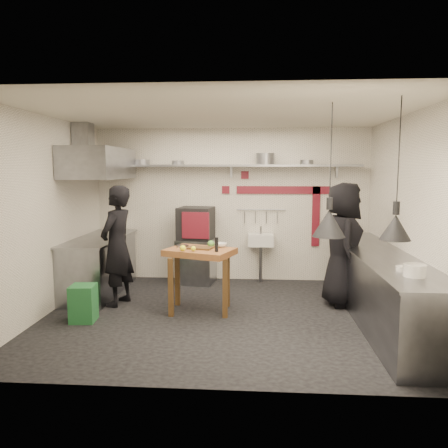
# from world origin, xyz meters

# --- Properties ---
(floor) EXTENTS (5.00, 5.00, 0.00)m
(floor) POSITION_xyz_m (0.00, 0.00, 0.00)
(floor) COLOR black
(floor) RESTS_ON ground
(ceiling) EXTENTS (5.00, 5.00, 0.00)m
(ceiling) POSITION_xyz_m (0.00, 0.00, 2.80)
(ceiling) COLOR silver
(ceiling) RESTS_ON floor
(wall_back) EXTENTS (5.00, 0.04, 2.80)m
(wall_back) POSITION_xyz_m (0.00, 2.10, 1.40)
(wall_back) COLOR silver
(wall_back) RESTS_ON floor
(wall_front) EXTENTS (5.00, 0.04, 2.80)m
(wall_front) POSITION_xyz_m (0.00, -2.10, 1.40)
(wall_front) COLOR silver
(wall_front) RESTS_ON floor
(wall_left) EXTENTS (0.04, 4.20, 2.80)m
(wall_left) POSITION_xyz_m (-2.50, 0.00, 1.40)
(wall_left) COLOR silver
(wall_left) RESTS_ON floor
(wall_right) EXTENTS (0.04, 4.20, 2.80)m
(wall_right) POSITION_xyz_m (2.50, 0.00, 1.40)
(wall_right) COLOR silver
(wall_right) RESTS_ON floor
(red_band_horiz) EXTENTS (1.70, 0.02, 0.14)m
(red_band_horiz) POSITION_xyz_m (0.95, 2.08, 1.68)
(red_band_horiz) COLOR maroon
(red_band_horiz) RESTS_ON wall_back
(red_band_vert) EXTENTS (0.14, 0.02, 1.10)m
(red_band_vert) POSITION_xyz_m (1.55, 2.08, 1.20)
(red_band_vert) COLOR maroon
(red_band_vert) RESTS_ON wall_back
(red_tile_a) EXTENTS (0.14, 0.02, 0.14)m
(red_tile_a) POSITION_xyz_m (0.25, 2.08, 1.95)
(red_tile_a) COLOR maroon
(red_tile_a) RESTS_ON wall_back
(red_tile_b) EXTENTS (0.14, 0.02, 0.14)m
(red_tile_b) POSITION_xyz_m (-0.10, 2.08, 1.68)
(red_tile_b) COLOR maroon
(red_tile_b) RESTS_ON wall_back
(back_shelf) EXTENTS (4.60, 0.34, 0.04)m
(back_shelf) POSITION_xyz_m (0.00, 1.92, 2.12)
(back_shelf) COLOR slate
(back_shelf) RESTS_ON wall_back
(shelf_bracket_left) EXTENTS (0.04, 0.06, 0.24)m
(shelf_bracket_left) POSITION_xyz_m (-1.90, 2.07, 2.02)
(shelf_bracket_left) COLOR slate
(shelf_bracket_left) RESTS_ON wall_back
(shelf_bracket_mid) EXTENTS (0.04, 0.06, 0.24)m
(shelf_bracket_mid) POSITION_xyz_m (0.00, 2.07, 2.02)
(shelf_bracket_mid) COLOR slate
(shelf_bracket_mid) RESTS_ON wall_back
(shelf_bracket_right) EXTENTS (0.04, 0.06, 0.24)m
(shelf_bracket_right) POSITION_xyz_m (1.90, 2.07, 2.02)
(shelf_bracket_right) COLOR slate
(shelf_bracket_right) RESTS_ON wall_back
(pan_far_left) EXTENTS (0.35, 0.35, 0.09)m
(pan_far_left) POSITION_xyz_m (-1.62, 1.92, 2.19)
(pan_far_left) COLOR slate
(pan_far_left) RESTS_ON back_shelf
(pan_mid_left) EXTENTS (0.24, 0.24, 0.07)m
(pan_mid_left) POSITION_xyz_m (-0.96, 1.92, 2.18)
(pan_mid_left) COLOR slate
(pan_mid_left) RESTS_ON back_shelf
(stock_pot) EXTENTS (0.34, 0.34, 0.20)m
(stock_pot) POSITION_xyz_m (0.61, 1.92, 2.24)
(stock_pot) COLOR slate
(stock_pot) RESTS_ON back_shelf
(pan_right) EXTENTS (0.30, 0.30, 0.08)m
(pan_right) POSITION_xyz_m (1.34, 1.92, 2.18)
(pan_right) COLOR slate
(pan_right) RESTS_ON back_shelf
(oven_stand) EXTENTS (0.71, 0.66, 0.80)m
(oven_stand) POSITION_xyz_m (-0.62, 1.78, 0.40)
(oven_stand) COLOR slate
(oven_stand) RESTS_ON floor
(combi_oven) EXTENTS (0.66, 0.63, 0.58)m
(combi_oven) POSITION_xyz_m (-0.62, 1.78, 1.09)
(combi_oven) COLOR black
(combi_oven) RESTS_ON oven_stand
(oven_door) EXTENTS (0.48, 0.09, 0.46)m
(oven_door) POSITION_xyz_m (-0.58, 1.48, 1.09)
(oven_door) COLOR maroon
(oven_door) RESTS_ON combi_oven
(oven_glass) EXTENTS (0.33, 0.06, 0.34)m
(oven_glass) POSITION_xyz_m (-0.62, 1.50, 1.09)
(oven_glass) COLOR black
(oven_glass) RESTS_ON oven_door
(hand_sink) EXTENTS (0.46, 0.34, 0.22)m
(hand_sink) POSITION_xyz_m (0.55, 1.92, 0.78)
(hand_sink) COLOR silver
(hand_sink) RESTS_ON wall_back
(sink_tap) EXTENTS (0.03, 0.03, 0.14)m
(sink_tap) POSITION_xyz_m (0.55, 1.92, 0.96)
(sink_tap) COLOR slate
(sink_tap) RESTS_ON hand_sink
(sink_drain) EXTENTS (0.06, 0.06, 0.66)m
(sink_drain) POSITION_xyz_m (0.55, 1.88, 0.34)
(sink_drain) COLOR slate
(sink_drain) RESTS_ON floor
(utensil_rail) EXTENTS (0.90, 0.02, 0.02)m
(utensil_rail) POSITION_xyz_m (0.55, 2.06, 1.32)
(utensil_rail) COLOR slate
(utensil_rail) RESTS_ON wall_back
(counter_right) EXTENTS (0.70, 3.80, 0.90)m
(counter_right) POSITION_xyz_m (2.15, 0.00, 0.45)
(counter_right) COLOR slate
(counter_right) RESTS_ON floor
(counter_right_top) EXTENTS (0.76, 3.90, 0.03)m
(counter_right_top) POSITION_xyz_m (2.15, 0.00, 0.92)
(counter_right_top) COLOR slate
(counter_right_top) RESTS_ON counter_right
(plate_stack) EXTENTS (0.26, 0.26, 0.13)m
(plate_stack) POSITION_xyz_m (2.12, -1.33, 1.00)
(plate_stack) COLOR silver
(plate_stack) RESTS_ON counter_right_top
(small_bowl_right) EXTENTS (0.19, 0.19, 0.05)m
(small_bowl_right) POSITION_xyz_m (2.10, -1.08, 0.96)
(small_bowl_right) COLOR silver
(small_bowl_right) RESTS_ON counter_right_top
(counter_left) EXTENTS (0.70, 1.90, 0.90)m
(counter_left) POSITION_xyz_m (-2.15, 1.05, 0.45)
(counter_left) COLOR slate
(counter_left) RESTS_ON floor
(counter_left_top) EXTENTS (0.76, 2.00, 0.03)m
(counter_left_top) POSITION_xyz_m (-2.15, 1.05, 0.92)
(counter_left_top) COLOR slate
(counter_left_top) RESTS_ON counter_left
(extractor_hood) EXTENTS (0.78, 1.60, 0.50)m
(extractor_hood) POSITION_xyz_m (-2.10, 1.05, 2.15)
(extractor_hood) COLOR slate
(extractor_hood) RESTS_ON ceiling
(hood_duct) EXTENTS (0.28, 0.28, 0.50)m
(hood_duct) POSITION_xyz_m (-2.35, 1.05, 2.55)
(hood_duct) COLOR slate
(hood_duct) RESTS_ON ceiling
(green_bin) EXTENTS (0.35, 0.35, 0.50)m
(green_bin) POSITION_xyz_m (-1.87, -0.37, 0.25)
(green_bin) COLOR #1F612E
(green_bin) RESTS_ON floor
(prep_table) EXTENTS (1.08, 0.92, 0.92)m
(prep_table) POSITION_xyz_m (-0.34, 0.18, 0.46)
(prep_table) COLOR #925C31
(prep_table) RESTS_ON floor
(cutting_board) EXTENTS (0.39, 0.31, 0.02)m
(cutting_board) POSITION_xyz_m (-0.34, 0.20, 0.93)
(cutting_board) COLOR #4E3419
(cutting_board) RESTS_ON prep_table
(pepper_mill) EXTENTS (0.06, 0.06, 0.20)m
(pepper_mill) POSITION_xyz_m (-0.09, -0.03, 1.02)
(pepper_mill) COLOR black
(pepper_mill) RESTS_ON prep_table
(lemon_a) EXTENTS (0.10, 0.10, 0.08)m
(lemon_a) POSITION_xyz_m (-0.56, 0.01, 0.96)
(lemon_a) COLOR yellow
(lemon_a) RESTS_ON prep_table
(lemon_b) EXTENTS (0.09, 0.09, 0.07)m
(lemon_b) POSITION_xyz_m (-0.41, -0.01, 0.96)
(lemon_b) COLOR yellow
(lemon_b) RESTS_ON prep_table
(veg_ball) EXTENTS (0.13, 0.13, 0.10)m
(veg_ball) POSITION_xyz_m (-0.20, 0.32, 0.97)
(veg_ball) COLOR #4D8B35
(veg_ball) RESTS_ON prep_table
(steel_tray) EXTENTS (0.19, 0.16, 0.03)m
(steel_tray) POSITION_xyz_m (-0.62, 0.32, 0.94)
(steel_tray) COLOR slate
(steel_tray) RESTS_ON prep_table
(bowl) EXTENTS (0.25, 0.25, 0.06)m
(bowl) POSITION_xyz_m (-0.06, 0.36, 0.95)
(bowl) COLOR silver
(bowl) RESTS_ON prep_table
(heat_lamp_near) EXTENTS (0.49, 0.49, 1.52)m
(heat_lamp_near) POSITION_xyz_m (1.30, -0.86, 2.04)
(heat_lamp_near) COLOR black
(heat_lamp_near) RESTS_ON ceiling
(heat_lamp_far) EXTENTS (0.37, 0.37, 1.49)m
(heat_lamp_far) POSITION_xyz_m (1.92, -1.26, 2.05)
(heat_lamp_far) COLOR black
(heat_lamp_far) RESTS_ON ceiling
(chef_left) EXTENTS (0.58, 0.75, 1.82)m
(chef_left) POSITION_xyz_m (-1.63, 0.41, 0.91)
(chef_left) COLOR black
(chef_left) RESTS_ON floor
(chef_right) EXTENTS (0.62, 0.93, 1.86)m
(chef_right) POSITION_xyz_m (1.77, 0.64, 0.93)
(chef_right) COLOR black
(chef_right) RESTS_ON floor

